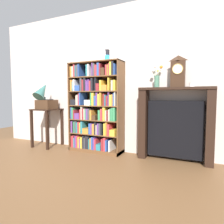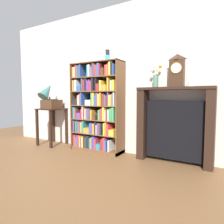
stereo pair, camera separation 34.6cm
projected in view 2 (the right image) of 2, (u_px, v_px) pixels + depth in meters
name	position (u px, v px, depth m)	size (l,w,h in m)	color
ground_plane	(93.00, 153.00, 3.59)	(8.06, 6.40, 0.02)	brown
wall_back	(110.00, 80.00, 3.69)	(5.06, 0.08, 2.60)	beige
bookshelf	(96.00, 110.00, 3.63)	(1.00, 0.33, 1.61)	brown
cup_stack	(107.00, 55.00, 3.42)	(0.09, 0.08, 0.19)	#28B2B7
side_table_left	(52.00, 119.00, 4.12)	(0.45, 0.50, 0.76)	black
gramophone	(49.00, 98.00, 4.04)	(0.33, 0.46, 0.56)	#472D1C
fireplace_mantel	(174.00, 126.00, 2.99)	(1.11, 0.26, 1.14)	black
mantel_clock	(177.00, 70.00, 2.89)	(0.21, 0.12, 0.47)	#382316
flower_vase	(156.00, 78.00, 3.07)	(0.17, 0.12, 0.35)	#4C7A60
teacup_with_saucer	(191.00, 84.00, 2.81)	(0.12, 0.12, 0.07)	white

